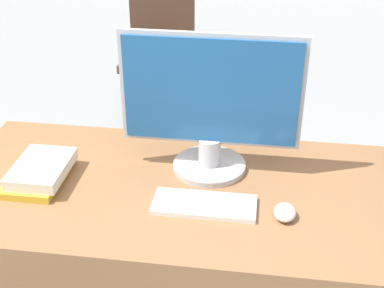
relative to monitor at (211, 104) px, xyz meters
name	(u,v)px	position (x,y,z in m)	size (l,w,h in m)	color
desk	(183,277)	(-0.07, -0.12, -0.62)	(1.50, 0.71, 0.77)	#8C603D
monitor	(211,104)	(0.00, 0.00, 0.00)	(0.57, 0.24, 0.47)	#B7B7BC
keyboard	(204,205)	(0.01, -0.22, -0.23)	(0.31, 0.13, 0.02)	white
mouse	(285,212)	(0.25, -0.24, -0.22)	(0.06, 0.08, 0.04)	white
book_stack	(40,172)	(-0.53, -0.15, -0.21)	(0.18, 0.25, 0.06)	gold
far_chair	(159,44)	(-0.54, 1.88, -0.48)	(0.44, 0.44, 0.93)	#4C3323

